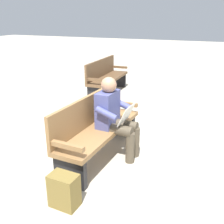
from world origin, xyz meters
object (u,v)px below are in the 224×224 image
bench_near (96,127)px  backpack (65,191)px  bench_far (106,77)px  person_seated (115,116)px

bench_near → backpack: 1.18m
bench_far → bench_near: bearing=19.8°
bench_near → backpack: bearing=11.1°
bench_near → bench_far: size_ratio=1.00×
backpack → person_seated: bearing=177.0°
person_seated → bench_far: size_ratio=0.65×
person_seated → bench_far: person_seated is taller
backpack → bench_far: bench_far is taller
bench_near → backpack: size_ratio=4.70×
bench_near → backpack: bench_near is taller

